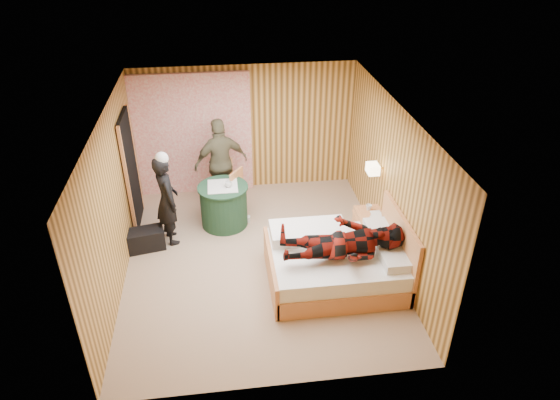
{
  "coord_description": "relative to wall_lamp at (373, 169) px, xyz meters",
  "views": [
    {
      "loc": [
        -0.5,
        -6.49,
        4.97
      ],
      "look_at": [
        0.36,
        0.07,
        1.05
      ],
      "focal_mm": 32.0,
      "sensor_mm": 36.0,
      "label": 1
    }
  ],
  "objects": [
    {
      "name": "wall_lamp",
      "position": [
        0.0,
        0.0,
        0.0
      ],
      "size": [
        0.26,
        0.24,
        0.16
      ],
      "color": "gold",
      "rests_on": "wall_right"
    },
    {
      "name": "floor",
      "position": [
        -1.92,
        -0.45,
        -1.3
      ],
      "size": [
        4.2,
        5.0,
        0.01
      ],
      "primitive_type": "cube",
      "color": "tan",
      "rests_on": "ground"
    },
    {
      "name": "man_on_bed",
      "position": [
        -0.77,
        -1.31,
        -0.33
      ],
      "size": [
        0.86,
        0.67,
        1.77
      ],
      "primitive_type": "imported",
      "rotation": [
        0.0,
        1.57,
        0.0
      ],
      "color": "maroon",
      "rests_on": "bed"
    },
    {
      "name": "man_at_table",
      "position": [
        -2.44,
        1.42,
        -0.44
      ],
      "size": [
        1.09,
        0.69,
        1.72
      ],
      "primitive_type": "imported",
      "rotation": [
        0.0,
        0.0,
        3.43
      ],
      "color": "brown",
      "rests_on": "floor"
    },
    {
      "name": "round_table",
      "position": [
        -2.44,
        0.68,
        -0.91
      ],
      "size": [
        0.88,
        0.88,
        0.78
      ],
      "color": "#1E4227",
      "rests_on": "floor"
    },
    {
      "name": "bed",
      "position": [
        -0.8,
        -1.08,
        -0.99
      ],
      "size": [
        2.0,
        1.56,
        1.08
      ],
      "color": "#E7A15E",
      "rests_on": "floor"
    },
    {
      "name": "chair_near",
      "position": [
        -2.27,
        1.04,
        -0.77
      ],
      "size": [
        0.57,
        0.57,
        0.91
      ],
      "rotation": [
        0.0,
        0.0,
        -2.16
      ],
      "color": "#E7A15E",
      "rests_on": "floor"
    },
    {
      "name": "sneaker_right",
      "position": [
        -2.54,
        0.43,
        -1.25
      ],
      "size": [
        0.25,
        0.11,
        0.11
      ],
      "primitive_type": "cube",
      "rotation": [
        0.0,
        0.0,
        -0.04
      ],
      "color": "silver",
      "rests_on": "floor"
    },
    {
      "name": "doorway",
      "position": [
        -3.98,
        0.95,
        -0.28
      ],
      "size": [
        0.06,
        0.9,
        2.05
      ],
      "primitive_type": "cube",
      "color": "black",
      "rests_on": "floor"
    },
    {
      "name": "ceiling",
      "position": [
        -1.92,
        -0.45,
        1.2
      ],
      "size": [
        4.2,
        5.0,
        0.01
      ],
      "primitive_type": "cube",
      "color": "white",
      "rests_on": "wall_back"
    },
    {
      "name": "nightstand",
      "position": [
        -0.04,
        -0.25,
        -0.99
      ],
      "size": [
        0.45,
        0.61,
        0.59
      ],
      "color": "#E7A15E",
      "rests_on": "floor"
    },
    {
      "name": "sneaker_left",
      "position": [
        -2.1,
        0.71,
        -1.25
      ],
      "size": [
        0.25,
        0.13,
        0.11
      ],
      "primitive_type": "cube",
      "rotation": [
        0.0,
        0.0,
        -0.13
      ],
      "color": "silver",
      "rests_on": "floor"
    },
    {
      "name": "cup_nightstand",
      "position": [
        -0.04,
        -0.12,
        -0.66
      ],
      "size": [
        0.13,
        0.13,
        0.09
      ],
      "primitive_type": "imported",
      "rotation": [
        0.0,
        0.0,
        0.3
      ],
      "color": "silver",
      "rests_on": "nightstand"
    },
    {
      "name": "cup_table",
      "position": [
        -2.34,
        0.63,
        -0.47
      ],
      "size": [
        0.16,
        0.16,
        0.1
      ],
      "primitive_type": "imported",
      "rotation": [
        0.0,
        0.0,
        0.32
      ],
      "color": "silver",
      "rests_on": "round_table"
    },
    {
      "name": "chair_far",
      "position": [
        -2.43,
        1.37,
        -0.76
      ],
      "size": [
        0.43,
        0.43,
        0.93
      ],
      "rotation": [
        0.0,
        0.0,
        -0.01
      ],
      "color": "#E7A15E",
      "rests_on": "floor"
    },
    {
      "name": "curtain",
      "position": [
        -2.92,
        1.98,
        -0.1
      ],
      "size": [
        2.2,
        0.08,
        2.4
      ],
      "primitive_type": "cube",
      "color": "#F0E5D0",
      "rests_on": "floor"
    },
    {
      "name": "wall_back",
      "position": [
        -1.92,
        2.05,
        -0.05
      ],
      "size": [
        4.2,
        0.02,
        2.5
      ],
      "primitive_type": "cube",
      "color": "#DBA754",
      "rests_on": "floor"
    },
    {
      "name": "wall_right",
      "position": [
        0.18,
        -0.45,
        -0.05
      ],
      "size": [
        0.02,
        5.0,
        2.5
      ],
      "primitive_type": "cube",
      "color": "#DBA754",
      "rests_on": "floor"
    },
    {
      "name": "book_upper",
      "position": [
        -0.04,
        -0.3,
        -0.68
      ],
      "size": [
        0.26,
        0.28,
        0.02
      ],
      "primitive_type": "imported",
      "rotation": [
        0.0,
        0.0,
        -0.62
      ],
      "color": "silver",
      "rests_on": "nightstand"
    },
    {
      "name": "duffel_bag",
      "position": [
        -3.77,
        0.1,
        -1.12
      ],
      "size": [
        0.68,
        0.45,
        0.36
      ],
      "primitive_type": "cube",
      "rotation": [
        0.0,
        0.0,
        0.19
      ],
      "color": "black",
      "rests_on": "floor"
    },
    {
      "name": "book_lower",
      "position": [
        -0.04,
        -0.3,
        -0.7
      ],
      "size": [
        0.17,
        0.22,
        0.02
      ],
      "primitive_type": "imported",
      "rotation": [
        0.0,
        0.0,
        0.01
      ],
      "color": "silver",
      "rests_on": "nightstand"
    },
    {
      "name": "woman_standing",
      "position": [
        -3.36,
        0.3,
        -0.51
      ],
      "size": [
        0.54,
        0.66,
        1.57
      ],
      "primitive_type": "imported",
      "rotation": [
        0.0,
        0.0,
        1.9
      ],
      "color": "black",
      "rests_on": "floor"
    },
    {
      "name": "wall_left",
      "position": [
        -4.02,
        -0.45,
        -0.05
      ],
      "size": [
        0.02,
        5.0,
        2.5
      ],
      "primitive_type": "cube",
      "color": "#DBA754",
      "rests_on": "floor"
    }
  ]
}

